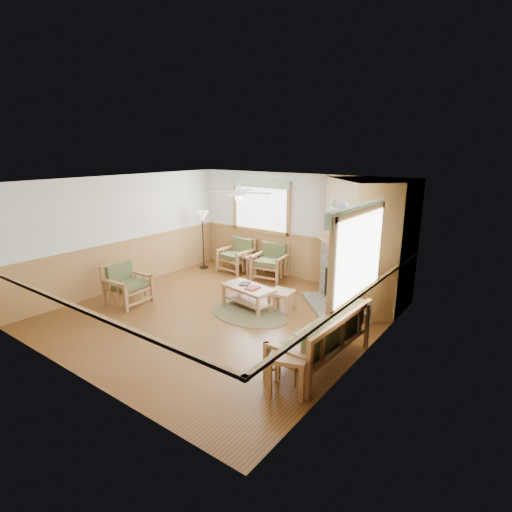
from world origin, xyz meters
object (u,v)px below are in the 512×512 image
Objects in this scene: end_table_sofa at (289,372)px; footstool at (282,300)px; floor_lamp_left at (203,240)px; armchair_left at (128,284)px; armchair_back_left at (236,255)px; floor_lamp_right at (359,286)px; armchair_back_right at (270,261)px; coffee_table at (249,297)px; sofa at (321,337)px; end_table_chairs at (246,264)px.

end_table_sofa is 1.23× the size of footstool.
floor_lamp_left is (-3.43, 1.23, 0.61)m from footstool.
armchair_left reaches higher than footstool.
armchair_back_left reaches higher than armchair_left.
end_table_sofa is at bearing -90.00° from floor_lamp_right.
armchair_left is at bearing -93.40° from armchair_back_left.
armchair_back_right is 5.03m from end_table_sofa.
end_table_sofa reaches higher than footstool.
floor_lamp_left is (-0.93, -0.32, 0.37)m from armchair_back_left.
floor_lamp_left is at bearing 160.18° from coffee_table.
end_table_sofa is at bearing -40.23° from armchair_back_left.
armchair_left is (-1.51, -3.29, -0.01)m from armchair_back_right.
armchair_back_right is 1.03× the size of armchair_left.
armchair_back_left is (-4.17, 3.03, 0.01)m from sofa.
end_table_chairs is 0.31× the size of floor_lamp_left.
sofa is 5.79m from floor_lamp_left.
armchair_left is 0.54× the size of floor_lamp_left.
armchair_back_left is at bearing 148.20° from footstool.
armchair_back_left is 3.28m from armchair_left.
sofa reaches higher than end_table_sofa.
coffee_table is 0.72m from footstool.
armchair_back_left is 1.92× the size of footstool.
footstool is 0.29× the size of floor_lamp_left.
armchair_left is (-0.39, -3.26, -0.01)m from armchair_back_left.
floor_lamp_right is (1.67, -0.04, 0.68)m from footstool.
armchair_back_right is 0.79× the size of coffee_table.
armchair_back_left is 2.95m from footstool.
floor_lamp_right is at bearing -1.31° from footstool.
footstool is (-1.67, 1.48, -0.24)m from sofa.
floor_lamp_left is 5.26m from floor_lamp_right.
floor_lamp_left is (-5.10, 3.65, 0.53)m from end_table_sofa.
armchair_left is 4.61m from end_table_sofa.
armchair_back_right is 2.11m from floor_lamp_left.
end_table_sofa is 6.29m from floor_lamp_left.
armchair_back_right reaches higher than end_table_sofa.
armchair_back_left is 1.05m from floor_lamp_left.
armchair_back_right reaches higher than sofa.
sofa is at bearing -17.65° from coffee_table.
coffee_table reaches higher than footstool.
armchair_back_left is 2.63m from coffee_table.
end_table_sofa is (4.56, -0.71, -0.15)m from armchair_left.
footstool is (2.17, -1.58, -0.05)m from end_table_chairs.
floor_lamp_right is at bearing -22.84° from end_table_chairs.
armchair_back_left is at bearing -123.34° from sofa.
footstool is at bearing -62.82° from armchair_left.
armchair_left is at bearing -122.95° from armchair_back_right.
armchair_left is at bearing -138.64° from coffee_table.
armchair_back_right is at bearing 120.24° from coffee_table.
end_table_chairs is at bearing -15.73° from armchair_left.
sofa is at bearing -38.50° from end_table_chairs.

